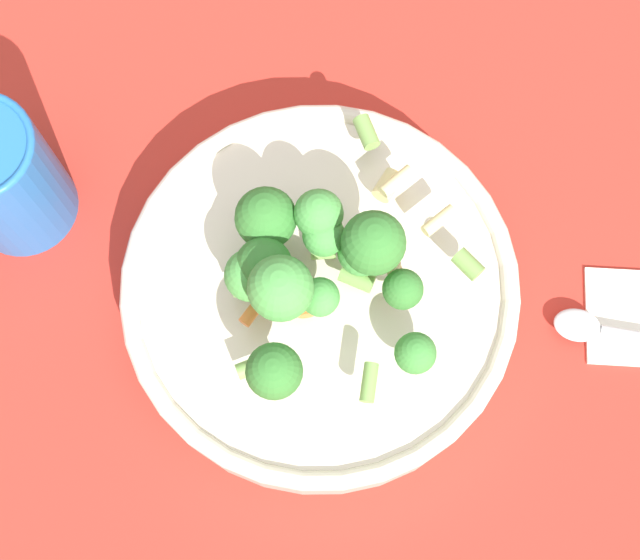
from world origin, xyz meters
name	(u,v)px	position (x,y,z in m)	size (l,w,h in m)	color
ground_plane	(320,303)	(0.00, 0.00, 0.00)	(3.00, 3.00, 0.00)	#B72D23
bowl	(320,293)	(0.00, 0.00, 0.03)	(0.29, 0.29, 0.05)	beige
pasta_salad	(312,268)	(0.01, 0.00, 0.10)	(0.19, 0.21, 0.08)	#8CB766
cup	(0,177)	(0.20, -0.15, 0.06)	(0.09, 0.09, 0.12)	#2366B2
spoon	(626,334)	(-0.21, 0.10, 0.01)	(0.16, 0.10, 0.01)	silver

